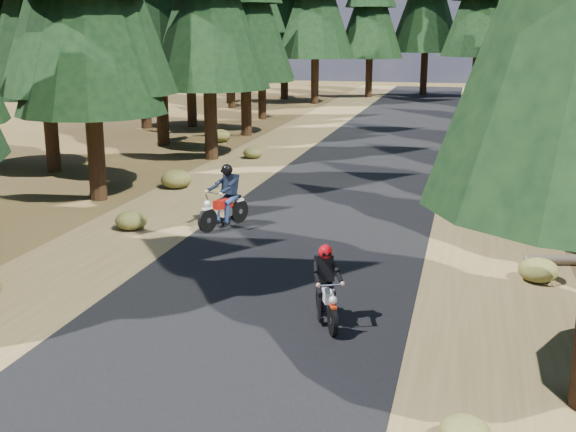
# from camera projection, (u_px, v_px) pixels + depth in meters

# --- Properties ---
(ground) EXTENTS (120.00, 120.00, 0.00)m
(ground) POSITION_uv_depth(u_px,v_px,m) (270.00, 285.00, 14.98)
(ground) COLOR #412D17
(ground) RESTS_ON ground
(road) EXTENTS (6.00, 100.00, 0.01)m
(road) POSITION_uv_depth(u_px,v_px,m) (319.00, 224.00, 19.67)
(road) COLOR black
(road) RESTS_ON ground
(shoulder_l) EXTENTS (3.20, 100.00, 0.01)m
(shoulder_l) POSITION_uv_depth(u_px,v_px,m) (163.00, 213.00, 20.76)
(shoulder_l) COLOR brown
(shoulder_l) RESTS_ON ground
(shoulder_r) EXTENTS (3.20, 100.00, 0.01)m
(shoulder_r) POSITION_uv_depth(u_px,v_px,m) (494.00, 235.00, 18.58)
(shoulder_r) COLOR brown
(shoulder_r) RESTS_ON ground
(understory_shrubs) EXTENTS (15.61, 31.43, 0.68)m
(understory_shrubs) POSITION_uv_depth(u_px,v_px,m) (368.00, 184.00, 23.45)
(understory_shrubs) COLOR #474C1E
(understory_shrubs) RESTS_ON ground
(rider_lead) EXTENTS (1.08, 1.67, 1.44)m
(rider_lead) POSITION_uv_depth(u_px,v_px,m) (327.00, 299.00, 12.86)
(rider_lead) COLOR silver
(rider_lead) RESTS_ON road
(rider_follow) EXTENTS (1.29, 1.96, 1.69)m
(rider_follow) POSITION_uv_depth(u_px,v_px,m) (224.00, 207.00, 19.16)
(rider_follow) COLOR #9A110A
(rider_follow) RESTS_ON road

